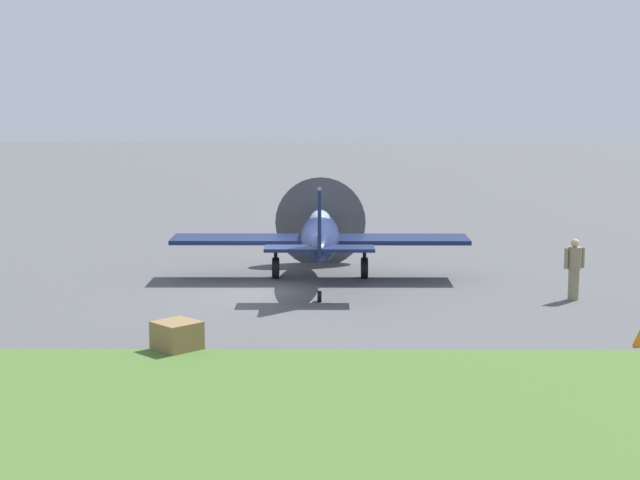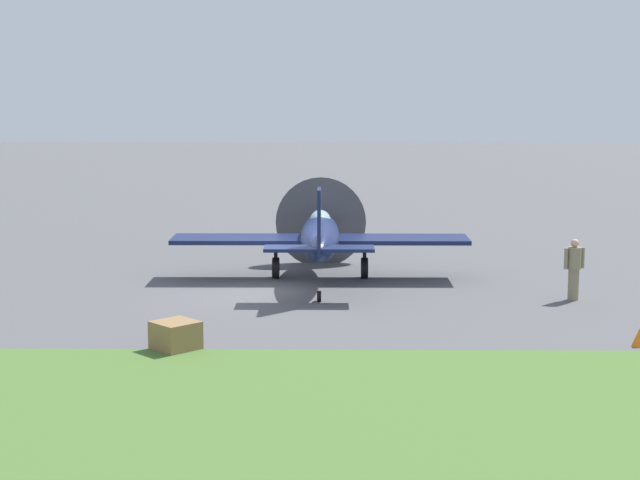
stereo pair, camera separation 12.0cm
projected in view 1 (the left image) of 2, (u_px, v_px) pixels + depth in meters
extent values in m
plane|color=#515154|center=(270.00, 294.00, 29.57)|extent=(160.00, 160.00, 0.00)
cube|color=#476B2D|center=(230.00, 429.00, 17.93)|extent=(120.00, 11.00, 0.01)
ellipsoid|color=#141E47|center=(320.00, 237.00, 31.38)|extent=(1.22, 6.49, 1.18)
cube|color=#141E47|center=(320.00, 239.00, 31.78)|extent=(9.17, 1.67, 0.13)
cube|color=#141E47|center=(320.00, 221.00, 28.33)|extent=(0.10, 1.05, 1.81)
cube|color=#141E47|center=(320.00, 249.00, 28.44)|extent=(3.06, 0.88, 0.10)
cone|color=#B7B24C|center=(320.00, 222.00, 34.82)|extent=(0.61, 0.67, 0.61)
cylinder|color=#4C4C51|center=(320.00, 222.00, 34.63)|extent=(3.05, 0.05, 3.05)
ellipsoid|color=#8CB2C6|center=(320.00, 221.00, 31.88)|extent=(0.68, 1.34, 0.67)
cylinder|color=black|center=(276.00, 268.00, 32.01)|extent=(0.21, 0.65, 0.65)
cylinder|color=black|center=(276.00, 253.00, 31.95)|extent=(0.11, 0.11, 0.92)
cylinder|color=black|center=(364.00, 268.00, 32.00)|extent=(0.21, 0.65, 0.65)
cylinder|color=black|center=(365.00, 253.00, 31.93)|extent=(0.11, 0.11, 0.92)
cylinder|color=black|center=(319.00, 296.00, 28.54)|extent=(0.12, 0.31, 0.31)
cylinder|color=#847A5B|center=(574.00, 284.00, 28.75)|extent=(0.30, 0.30, 0.88)
cylinder|color=#847A5B|center=(575.00, 258.00, 28.64)|extent=(0.38, 0.38, 0.62)
sphere|color=tan|center=(575.00, 243.00, 28.57)|extent=(0.23, 0.23, 0.23)
cylinder|color=#847A5B|center=(566.00, 258.00, 28.56)|extent=(0.11, 0.11, 0.59)
cylinder|color=#847A5B|center=(583.00, 258.00, 28.71)|extent=(0.11, 0.11, 0.59)
cube|color=olive|center=(177.00, 335.00, 23.38)|extent=(1.27, 1.27, 0.64)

